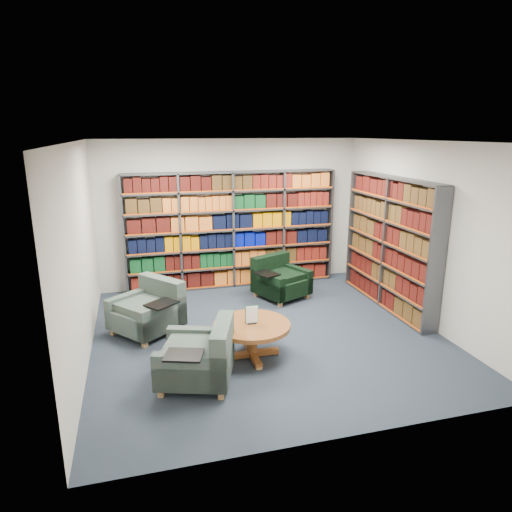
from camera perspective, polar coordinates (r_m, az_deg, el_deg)
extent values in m
cube|color=#1B1F2F|center=(6.93, 1.32, -9.72)|extent=(5.00, 5.00, 0.01)
cube|color=white|center=(6.28, 1.48, 14.19)|extent=(5.00, 5.00, 0.01)
cube|color=#BCB7AE|center=(8.84, -3.24, 5.35)|extent=(5.00, 0.01, 2.80)
cube|color=#BCB7AE|center=(4.23, 11.13, -6.19)|extent=(5.00, 0.01, 2.80)
cube|color=#BCB7AE|center=(6.25, -21.21, 0.10)|extent=(0.01, 5.00, 2.80)
cube|color=#BCB7AE|center=(7.55, 19.96, 2.71)|extent=(0.01, 5.00, 2.80)
cube|color=#47494F|center=(8.74, -2.99, 3.23)|extent=(4.00, 0.28, 2.20)
cube|color=silver|center=(8.87, -3.17, 3.40)|extent=(4.00, 0.02, 2.20)
cube|color=#D84C0A|center=(8.62, -2.80, 3.06)|extent=(4.00, 0.01, 2.20)
cube|color=#5E150E|center=(8.98, -2.91, -2.53)|extent=(3.88, 0.21, 0.29)
cube|color=#083817|center=(8.87, -2.94, -0.27)|extent=(3.88, 0.21, 0.29)
cube|color=black|center=(8.78, -2.97, 2.03)|extent=(3.88, 0.21, 0.29)
cube|color=#380C08|center=(8.71, -3.00, 4.38)|extent=(3.88, 0.21, 0.29)
cube|color=#402910|center=(8.64, -3.04, 6.77)|extent=(3.88, 0.21, 0.29)
cube|color=#380C08|center=(8.60, -3.07, 9.18)|extent=(3.88, 0.21, 0.29)
cube|color=#47494F|center=(8.01, 16.38, 1.50)|extent=(0.28, 2.50, 2.20)
cube|color=silver|center=(8.08, 17.16, 1.55)|extent=(0.02, 2.50, 2.20)
cube|color=#D84C0A|center=(7.95, 15.57, 1.45)|extent=(0.02, 2.50, 2.20)
cube|color=#380C08|center=(8.27, 15.90, -4.71)|extent=(0.21, 2.38, 0.29)
cube|color=#380C08|center=(8.16, 16.08, -2.29)|extent=(0.21, 2.38, 0.29)
cube|color=#402910|center=(8.06, 16.28, 0.20)|extent=(0.21, 2.38, 0.29)
cube|color=#402910|center=(7.97, 16.47, 2.74)|extent=(0.21, 2.38, 0.29)
cube|color=#402910|center=(7.91, 16.67, 5.34)|extent=(0.21, 2.38, 0.29)
cube|color=#380C08|center=(7.86, 16.88, 7.97)|extent=(0.21, 2.38, 0.29)
cube|color=#022F3E|center=(7.07, -13.53, -7.43)|extent=(1.20, 1.20, 0.30)
cube|color=#022F3E|center=(7.20, -11.62, -5.25)|extent=(0.68, 0.79, 0.68)
cube|color=#022F3E|center=(7.30, -15.43, -6.16)|extent=(0.75, 0.64, 0.46)
cube|color=#022F3E|center=(6.78, -11.56, -7.60)|extent=(0.75, 0.64, 0.46)
cube|color=black|center=(6.63, -11.70, -5.85)|extent=(0.53, 0.51, 0.02)
cube|color=#9F7447|center=(7.21, -17.42, -8.99)|extent=(0.09, 0.09, 0.10)
cube|color=#9F7447|center=(6.70, -13.74, -10.64)|extent=(0.09, 0.09, 0.10)
cube|color=#9F7447|center=(7.60, -13.16, -7.38)|extent=(0.09, 0.09, 0.10)
cube|color=#9F7447|center=(7.12, -9.40, -8.77)|extent=(0.09, 0.09, 0.10)
cube|color=black|center=(8.30, 3.21, -3.64)|extent=(1.07, 1.07, 0.29)
cube|color=black|center=(8.47, 1.79, -1.96)|extent=(0.81, 0.49, 0.65)
cube|color=black|center=(8.06, 1.42, -3.66)|extent=(0.44, 0.79, 0.43)
cube|color=black|center=(8.50, 4.92, -2.70)|extent=(0.44, 0.79, 0.43)
cube|color=black|center=(7.93, 1.40, -2.22)|extent=(0.44, 0.49, 0.02)
cube|color=#9F7447|center=(7.93, 3.03, -6.03)|extent=(0.08, 0.08, 0.09)
cube|color=#9F7447|center=(8.36, 6.42, -4.95)|extent=(0.08, 0.08, 0.09)
cube|color=#9F7447|center=(8.40, -0.02, -4.76)|extent=(0.08, 0.08, 0.09)
cube|color=#9F7447|center=(8.81, 3.33, -3.81)|extent=(0.08, 0.08, 0.09)
cube|color=#022F3E|center=(5.66, -7.52, -13.16)|extent=(1.07, 1.07, 0.30)
cube|color=#022F3E|center=(5.52, -4.18, -11.63)|extent=(0.44, 0.86, 0.67)
cube|color=#022F3E|center=(5.94, -6.90, -10.90)|extent=(0.84, 0.39, 0.45)
cube|color=#022F3E|center=(5.32, -8.28, -14.26)|extent=(0.84, 0.39, 0.45)
cube|color=black|center=(5.17, -9.00, -12.14)|extent=(0.49, 0.43, 0.02)
cube|color=#9F7447|center=(6.12, -10.11, -13.04)|extent=(0.08, 0.08, 0.09)
cube|color=#9F7447|center=(5.54, -11.80, -16.40)|extent=(0.08, 0.08, 0.09)
cube|color=#9F7447|center=(6.00, -3.49, -13.40)|extent=(0.08, 0.08, 0.09)
cube|color=#9F7447|center=(5.41, -4.39, -16.91)|extent=(0.08, 0.08, 0.09)
cylinder|color=brown|center=(6.09, -0.52, -8.68)|extent=(1.02, 1.02, 0.06)
cylinder|color=brown|center=(6.18, -0.51, -10.60)|extent=(0.14, 0.14, 0.41)
cube|color=brown|center=(6.26, -0.51, -12.10)|extent=(0.74, 0.09, 0.07)
cube|color=brown|center=(6.26, -0.51, -12.10)|extent=(0.09, 0.74, 0.07)
cube|color=black|center=(6.07, -0.52, -8.38)|extent=(0.11, 0.06, 0.01)
cube|color=white|center=(6.02, -0.52, -7.35)|extent=(0.16, 0.01, 0.23)
cube|color=#145926|center=(6.03, -0.54, -7.31)|extent=(0.18, 0.00, 0.24)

